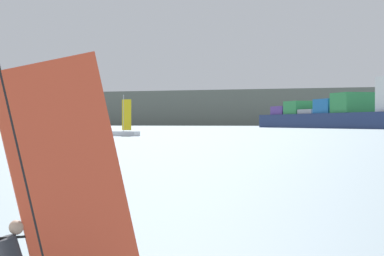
{
  "coord_description": "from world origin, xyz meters",
  "views": [
    {
      "loc": [
        6.7,
        -9.36,
        2.88
      ],
      "look_at": [
        0.81,
        19.51,
        2.7
      ],
      "focal_mm": 76.23,
      "sensor_mm": 36.0,
      "label": 1
    }
  ],
  "objects": [
    {
      "name": "cargo_ship",
      "position": [
        -3.02,
        441.3,
        7.09
      ],
      "size": [
        105.33,
        176.36,
        30.52
      ],
      "rotation": [
        0.0,
        0.0,
        2.02
      ],
      "color": "navy",
      "rests_on": "ground_plane"
    },
    {
      "name": "small_sailboat",
      "position": [
        -43.36,
        161.45,
        0.85
      ],
      "size": [
        7.46,
        4.6,
        9.05
      ],
      "rotation": [
        0.0,
        0.0,
        2.81
      ],
      "color": "white",
      "rests_on": "ground_plane"
    },
    {
      "name": "windsurfer",
      "position": [
        1.98,
        2.09,
        1.17
      ],
      "size": [
        3.12,
        2.57,
        4.6
      ],
      "rotation": [
        0.0,
        0.0,
        3.81
      ],
      "color": "white",
      "rests_on": "ground_plane"
    },
    {
      "name": "distant_headland",
      "position": [
        -116.04,
        952.7,
        18.95
      ],
      "size": [
        1415.37,
        508.07,
        37.91
      ],
      "primitive_type": "cube",
      "rotation": [
        0.0,
        0.0,
        -0.2
      ],
      "color": "#60665B",
      "rests_on": "ground_plane"
    }
  ]
}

